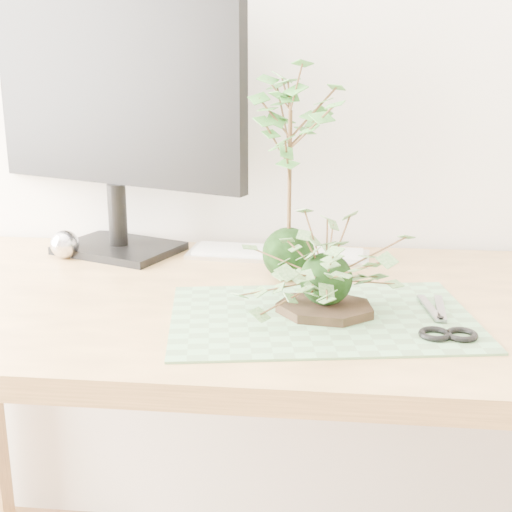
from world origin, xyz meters
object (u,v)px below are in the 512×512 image
object	(u,v)px
ivy_kokedama	(327,255)
maple_kokedama	(290,124)
keyboard	(278,254)
desk	(288,345)
monitor	(113,107)

from	to	relation	value
ivy_kokedama	maple_kokedama	world-z (taller)	maple_kokedama
maple_kokedama	keyboard	xyz separation A→B (m)	(-0.03, 0.15, -0.28)
desk	maple_kokedama	distance (m)	0.39
desk	maple_kokedama	size ratio (longest dim) A/B	3.90
keyboard	desk	bearing A→B (deg)	-77.84
ivy_kokedama	keyboard	distance (m)	0.36
desk	monitor	size ratio (longest dim) A/B	2.82
ivy_kokedama	monitor	size ratio (longest dim) A/B	0.48
desk	keyboard	world-z (taller)	keyboard
desk	keyboard	xyz separation A→B (m)	(-0.04, 0.25, 0.09)
ivy_kokedama	maple_kokedama	bearing A→B (deg)	111.29
ivy_kokedama	monitor	bearing A→B (deg)	142.37
ivy_kokedama	keyboard	world-z (taller)	ivy_kokedama
ivy_kokedama	maple_kokedama	xyz separation A→B (m)	(-0.07, 0.18, 0.19)
keyboard	monitor	world-z (taller)	monitor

